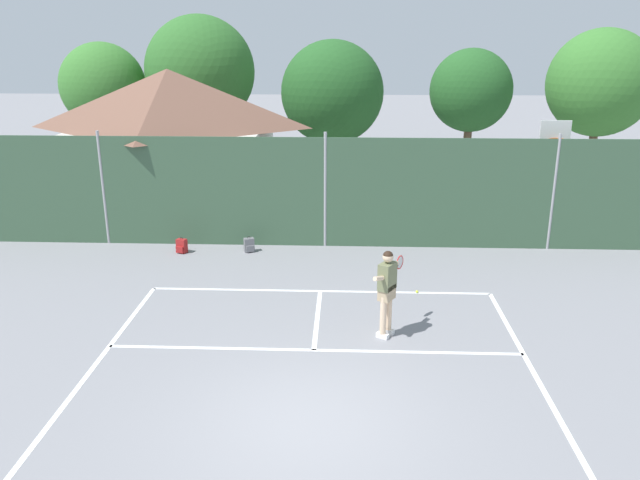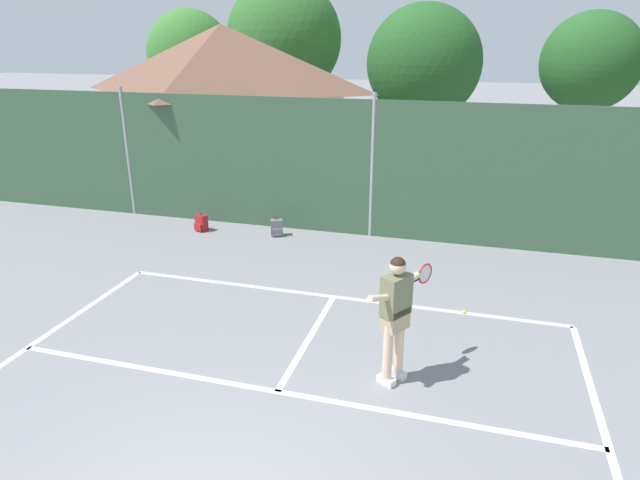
{
  "view_description": "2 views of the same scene",
  "coord_description": "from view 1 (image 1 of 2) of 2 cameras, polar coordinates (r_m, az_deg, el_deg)",
  "views": [
    {
      "loc": [
        0.58,
        -8.61,
        5.9
      ],
      "look_at": [
        -0.06,
        6.8,
        0.89
      ],
      "focal_mm": 35.18,
      "sensor_mm": 36.0,
      "label": 1
    },
    {
      "loc": [
        2.28,
        -3.42,
        4.51
      ],
      "look_at": [
        0.08,
        4.31,
        1.55
      ],
      "focal_mm": 30.98,
      "sensor_mm": 36.0,
      "label": 2
    }
  ],
  "objects": [
    {
      "name": "clubhouse_building",
      "position": [
        22.4,
        -13.33,
        8.89
      ],
      "size": [
        6.88,
        5.7,
        4.89
      ],
      "color": "beige",
      "rests_on": "ground"
    },
    {
      "name": "backpack_red",
      "position": [
        18.35,
        -12.47,
        -0.56
      ],
      "size": [
        0.32,
        0.31,
        0.46
      ],
      "color": "maroon",
      "rests_on": "ground"
    },
    {
      "name": "basketball_hoop",
      "position": [
        20.29,
        20.31,
        6.7
      ],
      "size": [
        0.9,
        0.67,
        3.55
      ],
      "color": "yellow",
      "rests_on": "ground"
    },
    {
      "name": "backpack_grey",
      "position": [
        18.11,
        -6.46,
        -0.48
      ],
      "size": [
        0.33,
        0.32,
        0.46
      ],
      "color": "slate",
      "rests_on": "ground"
    },
    {
      "name": "tennis_player",
      "position": [
        12.76,
        6.13,
        -4.15
      ],
      "size": [
        0.71,
        1.31,
        1.85
      ],
      "color": "silver",
      "rests_on": "ground"
    },
    {
      "name": "ground_plane",
      "position": [
        10.45,
        -1.28,
        -16.36
      ],
      "size": [
        120.0,
        120.0,
        0.0
      ],
      "primitive_type": "plane",
      "color": "gray"
    },
    {
      "name": "chainlink_fence",
      "position": [
        18.13,
        0.48,
        4.31
      ],
      "size": [
        26.09,
        0.09,
        3.36
      ],
      "color": "#38563D",
      "rests_on": "ground"
    },
    {
      "name": "court_markings",
      "position": [
        10.99,
        -1.06,
        -14.45
      ],
      "size": [
        8.3,
        11.1,
        0.01
      ],
      "color": "white",
      "rests_on": "ground"
    },
    {
      "name": "treeline_backdrop",
      "position": [
        28.54,
        2.1,
        14.04
      ],
      "size": [
        26.22,
        4.36,
        6.86
      ],
      "color": "brown",
      "rests_on": "ground"
    },
    {
      "name": "tennis_ball",
      "position": [
        15.37,
        8.81,
        -4.66
      ],
      "size": [
        0.07,
        0.07,
        0.07
      ],
      "primitive_type": "sphere",
      "color": "#CCE033",
      "rests_on": "ground"
    }
  ]
}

